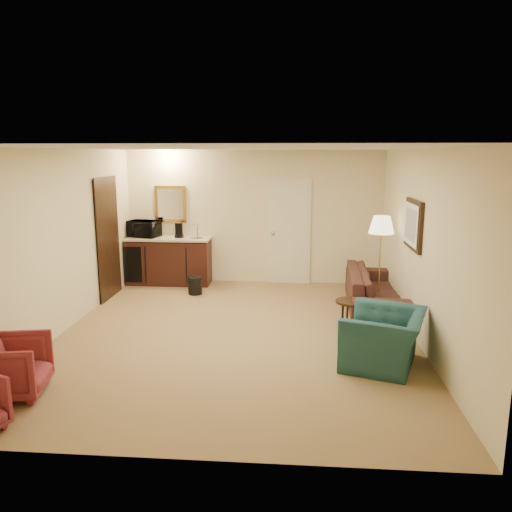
{
  "coord_description": "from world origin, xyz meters",
  "views": [
    {
      "loc": [
        0.81,
        -6.71,
        2.53
      ],
      "look_at": [
        0.24,
        0.5,
        1.04
      ],
      "focal_mm": 35.0,
      "sensor_mm": 36.0,
      "label": 1
    }
  ],
  "objects_px": {
    "floor_lamp": "(380,263)",
    "waste_bin": "(195,286)",
    "microwave": "(144,227)",
    "wetbar_cabinet": "(169,261)",
    "rose_chair_near": "(12,364)",
    "coffee_table": "(362,316)",
    "teal_armchair": "(384,329)",
    "coffee_maker": "(179,230)",
    "sofa": "(376,284)"
  },
  "relations": [
    {
      "from": "floor_lamp",
      "to": "waste_bin",
      "type": "xyz_separation_m",
      "value": [
        -3.2,
        0.6,
        -0.62
      ]
    },
    {
      "from": "microwave",
      "to": "wetbar_cabinet",
      "type": "bearing_deg",
      "value": 6.96
    },
    {
      "from": "wetbar_cabinet",
      "to": "rose_chair_near",
      "type": "height_order",
      "value": "wetbar_cabinet"
    },
    {
      "from": "floor_lamp",
      "to": "waste_bin",
      "type": "bearing_deg",
      "value": 169.38
    },
    {
      "from": "coffee_table",
      "to": "microwave",
      "type": "height_order",
      "value": "microwave"
    },
    {
      "from": "teal_armchair",
      "to": "coffee_maker",
      "type": "relative_size",
      "value": 3.64
    },
    {
      "from": "waste_bin",
      "to": "coffee_table",
      "type": "bearing_deg",
      "value": -31.28
    },
    {
      "from": "teal_armchair",
      "to": "microwave",
      "type": "relative_size",
      "value": 1.78
    },
    {
      "from": "floor_lamp",
      "to": "microwave",
      "type": "height_order",
      "value": "floor_lamp"
    },
    {
      "from": "coffee_table",
      "to": "microwave",
      "type": "distance_m",
      "value": 4.75
    },
    {
      "from": "wetbar_cabinet",
      "to": "coffee_table",
      "type": "distance_m",
      "value": 4.22
    },
    {
      "from": "coffee_table",
      "to": "wetbar_cabinet",
      "type": "bearing_deg",
      "value": 144.94
    },
    {
      "from": "rose_chair_near",
      "to": "waste_bin",
      "type": "xyz_separation_m",
      "value": [
        1.15,
        4.0,
        -0.19
      ]
    },
    {
      "from": "coffee_table",
      "to": "waste_bin",
      "type": "height_order",
      "value": "coffee_table"
    },
    {
      "from": "coffee_table",
      "to": "coffee_maker",
      "type": "xyz_separation_m",
      "value": [
        -3.24,
        2.44,
        0.84
      ]
    },
    {
      "from": "teal_armchair",
      "to": "rose_chair_near",
      "type": "height_order",
      "value": "teal_armchair"
    },
    {
      "from": "teal_armchair",
      "to": "waste_bin",
      "type": "height_order",
      "value": "teal_armchair"
    },
    {
      "from": "sofa",
      "to": "teal_armchair",
      "type": "height_order",
      "value": "teal_armchair"
    },
    {
      "from": "waste_bin",
      "to": "microwave",
      "type": "bearing_deg",
      "value": 145.73
    },
    {
      "from": "floor_lamp",
      "to": "rose_chair_near",
      "type": "bearing_deg",
      "value": -141.99
    },
    {
      "from": "coffee_table",
      "to": "waste_bin",
      "type": "relative_size",
      "value": 2.45
    },
    {
      "from": "sofa",
      "to": "rose_chair_near",
      "type": "relative_size",
      "value": 3.28
    },
    {
      "from": "wetbar_cabinet",
      "to": "floor_lamp",
      "type": "xyz_separation_m",
      "value": [
        3.85,
        -1.32,
        0.32
      ]
    },
    {
      "from": "wetbar_cabinet",
      "to": "coffee_table",
      "type": "height_order",
      "value": "wetbar_cabinet"
    },
    {
      "from": "waste_bin",
      "to": "coffee_maker",
      "type": "xyz_separation_m",
      "value": [
        -0.44,
        0.74,
        0.9
      ]
    },
    {
      "from": "rose_chair_near",
      "to": "microwave",
      "type": "xyz_separation_m",
      "value": [
        0.0,
        4.78,
        0.77
      ]
    },
    {
      "from": "sofa",
      "to": "rose_chair_near",
      "type": "height_order",
      "value": "sofa"
    },
    {
      "from": "sofa",
      "to": "microwave",
      "type": "xyz_separation_m",
      "value": [
        -4.3,
        1.48,
        0.67
      ]
    },
    {
      "from": "floor_lamp",
      "to": "coffee_maker",
      "type": "bearing_deg",
      "value": 159.82
    },
    {
      "from": "teal_armchair",
      "to": "microwave",
      "type": "xyz_separation_m",
      "value": [
        -4.05,
        3.68,
        0.67
      ]
    },
    {
      "from": "waste_bin",
      "to": "microwave",
      "type": "relative_size",
      "value": 0.55
    },
    {
      "from": "microwave",
      "to": "coffee_maker",
      "type": "relative_size",
      "value": 2.05
    },
    {
      "from": "rose_chair_near",
      "to": "floor_lamp",
      "type": "xyz_separation_m",
      "value": [
        4.35,
        3.4,
        0.43
      ]
    },
    {
      "from": "coffee_maker",
      "to": "teal_armchair",
      "type": "bearing_deg",
      "value": -41.31
    },
    {
      "from": "rose_chair_near",
      "to": "microwave",
      "type": "bearing_deg",
      "value": -10.9
    },
    {
      "from": "sofa",
      "to": "waste_bin",
      "type": "xyz_separation_m",
      "value": [
        -3.15,
        0.7,
        -0.28
      ]
    },
    {
      "from": "sofa",
      "to": "coffee_maker",
      "type": "relative_size",
      "value": 8.02
    },
    {
      "from": "teal_armchair",
      "to": "coffee_maker",
      "type": "height_order",
      "value": "coffee_maker"
    },
    {
      "from": "sofa",
      "to": "floor_lamp",
      "type": "distance_m",
      "value": 0.35
    },
    {
      "from": "sofa",
      "to": "floor_lamp",
      "type": "height_order",
      "value": "floor_lamp"
    },
    {
      "from": "floor_lamp",
      "to": "coffee_maker",
      "type": "xyz_separation_m",
      "value": [
        -3.64,
        1.34,
        0.28
      ]
    },
    {
      "from": "coffee_table",
      "to": "microwave",
      "type": "relative_size",
      "value": 1.35
    },
    {
      "from": "wetbar_cabinet",
      "to": "coffee_table",
      "type": "relative_size",
      "value": 2.1
    },
    {
      "from": "sofa",
      "to": "coffee_table",
      "type": "xyz_separation_m",
      "value": [
        -0.35,
        -1.0,
        -0.22
      ]
    },
    {
      "from": "wetbar_cabinet",
      "to": "sofa",
      "type": "xyz_separation_m",
      "value": [
        3.8,
        -1.42,
        -0.02
      ]
    },
    {
      "from": "teal_armchair",
      "to": "coffee_maker",
      "type": "xyz_separation_m",
      "value": [
        -3.34,
        3.64,
        0.61
      ]
    },
    {
      "from": "wetbar_cabinet",
      "to": "rose_chair_near",
      "type": "xyz_separation_m",
      "value": [
        -0.5,
        -4.72,
        -0.11
      ]
    },
    {
      "from": "coffee_maker",
      "to": "floor_lamp",
      "type": "bearing_deg",
      "value": -14.06
    },
    {
      "from": "wetbar_cabinet",
      "to": "waste_bin",
      "type": "distance_m",
      "value": 1.02
    },
    {
      "from": "wetbar_cabinet",
      "to": "rose_chair_near",
      "type": "bearing_deg",
      "value": -96.05
    }
  ]
}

